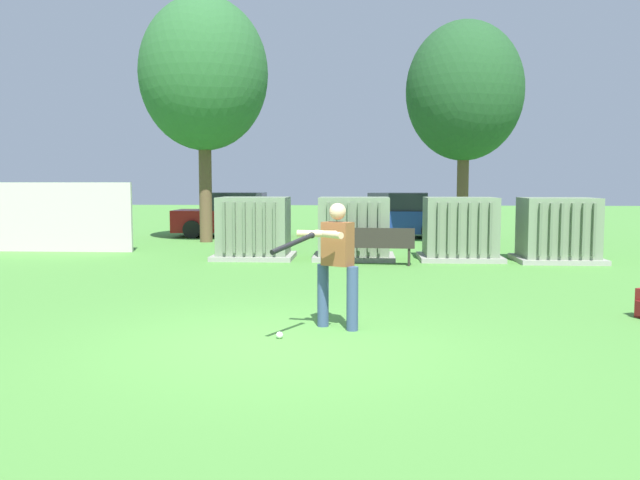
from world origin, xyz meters
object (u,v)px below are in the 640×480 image
(transformer_west, at_px, (254,229))
(sports_ball, at_px, (280,335))
(batter, at_px, (335,259))
(transformer_mid_west, at_px, (354,229))
(parked_car_left_of_center, at_px, (395,217))
(transformer_east, at_px, (558,231))
(park_bench, at_px, (377,243))
(transformer_mid_east, at_px, (460,230))
(parked_car_leftmost, at_px, (233,216))

(transformer_west, xyz_separation_m, sports_ball, (1.77, -8.87, -0.74))
(transformer_west, relative_size, batter, 1.21)
(transformer_mid_west, bearing_deg, parked_car_left_of_center, 78.45)
(transformer_east, height_order, parked_car_left_of_center, same)
(transformer_mid_west, distance_m, park_bench, 1.39)
(batter, distance_m, sports_ball, 1.31)
(transformer_mid_east, bearing_deg, transformer_east, -5.71)
(transformer_mid_west, bearing_deg, transformer_mid_east, 0.21)
(sports_ball, xyz_separation_m, parked_car_left_of_center, (2.26, 15.75, 0.71))
(parked_car_leftmost, bearing_deg, transformer_west, -74.68)
(park_bench, relative_size, parked_car_leftmost, 0.43)
(transformer_west, relative_size, parked_car_left_of_center, 0.49)
(transformer_east, xyz_separation_m, parked_car_left_of_center, (-3.76, 7.07, -0.04))
(transformer_west, bearing_deg, batter, -73.38)
(transformer_east, bearing_deg, transformer_west, 178.57)
(park_bench, relative_size, parked_car_left_of_center, 0.42)
(transformer_mid_east, xyz_separation_m, parked_car_left_of_center, (-1.34, 6.83, -0.04))
(parked_car_leftmost, bearing_deg, transformer_mid_east, -43.46)
(park_bench, xyz_separation_m, sports_ball, (-1.44, -7.68, -0.49))
(transformer_west, height_order, batter, batter)
(transformer_mid_west, xyz_separation_m, transformer_east, (5.15, -0.23, 0.00))
(parked_car_left_of_center, bearing_deg, sports_ball, -98.16)
(transformer_mid_west, relative_size, sports_ball, 23.33)
(parked_car_leftmost, bearing_deg, park_bench, -57.85)
(batter, bearing_deg, parked_car_left_of_center, 84.13)
(transformer_mid_west, height_order, batter, batter)
(transformer_west, bearing_deg, transformer_east, -1.43)
(sports_ball, bearing_deg, transformer_mid_west, 84.48)
(transformer_east, relative_size, parked_car_left_of_center, 0.49)
(park_bench, bearing_deg, transformer_east, 12.36)
(batter, height_order, parked_car_left_of_center, batter)
(batter, bearing_deg, sports_ball, -139.29)
(transformer_west, xyz_separation_m, parked_car_leftmost, (-1.90, 6.93, -0.04))
(transformer_mid_east, relative_size, batter, 1.21)
(transformer_east, distance_m, batter, 9.67)
(transformer_west, relative_size, parked_car_leftmost, 0.50)
(transformer_mid_east, distance_m, parked_car_left_of_center, 6.96)
(transformer_mid_east, bearing_deg, sports_ball, -111.97)
(batter, xyz_separation_m, parked_car_left_of_center, (1.56, 15.15, -0.22))
(transformer_mid_east, relative_size, parked_car_leftmost, 0.50)
(transformer_west, xyz_separation_m, transformer_east, (7.78, -0.19, 0.00))
(park_bench, height_order, batter, batter)
(transformer_mid_west, xyz_separation_m, parked_car_leftmost, (-4.53, 6.90, -0.04))
(parked_car_leftmost, bearing_deg, sports_ball, -76.94)
(park_bench, xyz_separation_m, parked_car_left_of_center, (0.82, 8.07, 0.22))
(transformer_west, height_order, parked_car_left_of_center, same)
(parked_car_leftmost, height_order, parked_car_left_of_center, same)
(transformer_west, relative_size, park_bench, 1.15)
(park_bench, bearing_deg, parked_car_leftmost, 122.15)
(transformer_mid_east, height_order, sports_ball, transformer_mid_east)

